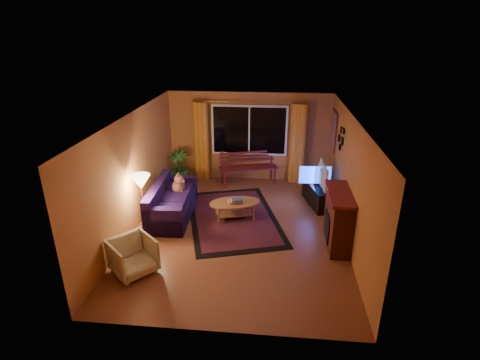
# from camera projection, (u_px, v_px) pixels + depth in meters

# --- Properties ---
(floor) EXTENTS (4.50, 6.00, 0.02)m
(floor) POSITION_uv_depth(u_px,v_px,m) (239.00, 230.00, 8.24)
(floor) COLOR brown
(floor) RESTS_ON ground
(ceiling) EXTENTS (4.50, 6.00, 0.02)m
(ceiling) POSITION_uv_depth(u_px,v_px,m) (239.00, 117.00, 7.28)
(ceiling) COLOR white
(ceiling) RESTS_ON ground
(wall_back) EXTENTS (4.50, 0.02, 2.50)m
(wall_back) POSITION_uv_depth(u_px,v_px,m) (249.00, 137.00, 10.53)
(wall_back) COLOR #BC733A
(wall_back) RESTS_ON ground
(wall_left) EXTENTS (0.02, 6.00, 2.50)m
(wall_left) POSITION_uv_depth(u_px,v_px,m) (133.00, 173.00, 7.96)
(wall_left) COLOR #BC733A
(wall_left) RESTS_ON ground
(wall_right) EXTENTS (0.02, 6.00, 2.50)m
(wall_right) POSITION_uv_depth(u_px,v_px,m) (350.00, 181.00, 7.56)
(wall_right) COLOR #BC733A
(wall_right) RESTS_ON ground
(window) EXTENTS (2.00, 0.02, 1.30)m
(window) POSITION_uv_depth(u_px,v_px,m) (249.00, 131.00, 10.40)
(window) COLOR black
(window) RESTS_ON wall_back
(curtain_rod) EXTENTS (3.20, 0.03, 0.03)m
(curtain_rod) POSITION_uv_depth(u_px,v_px,m) (249.00, 102.00, 10.05)
(curtain_rod) COLOR #BF8C3F
(curtain_rod) RESTS_ON wall_back
(curtain_left) EXTENTS (0.36, 0.36, 2.24)m
(curtain_left) POSITION_uv_depth(u_px,v_px,m) (201.00, 141.00, 10.58)
(curtain_left) COLOR orange
(curtain_left) RESTS_ON ground
(curtain_right) EXTENTS (0.36, 0.36, 2.24)m
(curtain_right) POSITION_uv_depth(u_px,v_px,m) (298.00, 144.00, 10.34)
(curtain_right) COLOR orange
(curtain_right) RESTS_ON ground
(bench) EXTENTS (1.65, 0.93, 0.48)m
(bench) POSITION_uv_depth(u_px,v_px,m) (249.00, 176.00, 10.54)
(bench) COLOR #55161A
(bench) RESTS_ON ground
(potted_plant) EXTENTS (0.69, 0.69, 0.97)m
(potted_plant) POSITION_uv_depth(u_px,v_px,m) (178.00, 167.00, 10.48)
(potted_plant) COLOR #235B1E
(potted_plant) RESTS_ON ground
(sofa) EXTENTS (0.93, 2.01, 0.80)m
(sofa) POSITION_uv_depth(u_px,v_px,m) (172.00, 200.00, 8.67)
(sofa) COLOR #1E0F40
(sofa) RESTS_ON ground
(dog) EXTENTS (0.41, 0.50, 0.48)m
(dog) POSITION_uv_depth(u_px,v_px,m) (178.00, 184.00, 8.99)
(dog) COLOR #954F45
(dog) RESTS_ON sofa
(armchair) EXTENTS (0.98, 0.98, 0.73)m
(armchair) POSITION_uv_depth(u_px,v_px,m) (133.00, 255.00, 6.68)
(armchair) COLOR beige
(armchair) RESTS_ON ground
(floor_lamp) EXTENTS (0.24, 0.24, 1.33)m
(floor_lamp) POSITION_uv_depth(u_px,v_px,m) (143.00, 205.00, 7.84)
(floor_lamp) COLOR #BF8C3F
(floor_lamp) RESTS_ON ground
(rug) EXTENTS (2.73, 3.51, 0.02)m
(rug) POSITION_uv_depth(u_px,v_px,m) (233.00, 217.00, 8.73)
(rug) COLOR maroon
(rug) RESTS_ON ground
(coffee_table) EXTENTS (1.43, 1.43, 0.42)m
(coffee_table) POSITION_uv_depth(u_px,v_px,m) (235.00, 210.00, 8.63)
(coffee_table) COLOR #AB6C42
(coffee_table) RESTS_ON ground
(tv_console) EXTENTS (0.70, 1.29, 0.51)m
(tv_console) POSITION_uv_depth(u_px,v_px,m) (318.00, 195.00, 9.30)
(tv_console) COLOR black
(tv_console) RESTS_ON ground
(television) EXTENTS (0.18, 0.97, 0.55)m
(television) POSITION_uv_depth(u_px,v_px,m) (319.00, 175.00, 9.10)
(television) COLOR black
(television) RESTS_ON tv_console
(fireplace) EXTENTS (0.40, 1.20, 1.10)m
(fireplace) POSITION_uv_depth(u_px,v_px,m) (338.00, 220.00, 7.48)
(fireplace) COLOR maroon
(fireplace) RESTS_ON ground
(mirror_cluster) EXTENTS (0.06, 0.60, 0.56)m
(mirror_cluster) POSITION_uv_depth(u_px,v_px,m) (340.00, 137.00, 8.55)
(mirror_cluster) COLOR black
(mirror_cluster) RESTS_ON wall_right
(painting) EXTENTS (0.04, 0.76, 0.96)m
(painting) POSITION_uv_depth(u_px,v_px,m) (333.00, 130.00, 9.67)
(painting) COLOR orange
(painting) RESTS_ON wall_right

